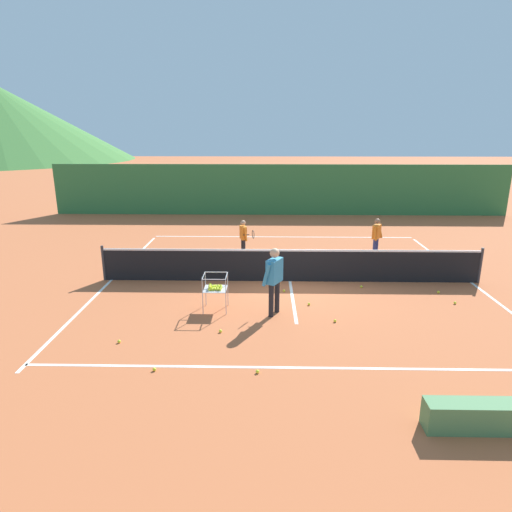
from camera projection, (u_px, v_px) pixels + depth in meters
The scene contains 23 objects.
ground_plane at pixel (290, 281), 13.04m from camera, with size 120.00×120.00×0.00m, color #BC6038.
line_baseline_near at pixel (303, 368), 8.33m from camera, with size 10.60×0.08×0.01m, color white.
line_baseline_far at pixel (283, 237), 18.35m from camera, with size 10.60×0.08×0.01m, color white.
line_sideline_west at pixel (112, 280), 13.15m from camera, with size 0.08×10.44×0.01m, color white.
line_sideline_east at pixel (471, 282), 12.93m from camera, with size 0.08×10.44×0.01m, color white.
line_service_center at pixel (290, 281), 13.04m from camera, with size 0.08×5.95×0.01m, color white.
tennis_net at pixel (290, 265), 12.90m from camera, with size 11.07×0.08×1.05m.
instructor at pixel (274, 275), 10.47m from camera, with size 0.52×0.83×1.65m.
student_0 at pixel (244, 235), 15.29m from camera, with size 0.53×0.56×1.30m.
student_1 at pixel (377, 234), 15.24m from camera, with size 0.45×0.53×1.37m.
ball_cart at pixel (215, 288), 10.83m from camera, with size 0.58×0.58×0.90m.
tennis_ball_0 at pixel (455, 303), 11.34m from camera, with size 0.07×0.07×0.07m, color yellow.
tennis_ball_1 at pixel (119, 341), 9.29m from camera, with size 0.07×0.07×0.07m, color yellow.
tennis_ball_2 at pixel (438, 292), 12.08m from camera, with size 0.07×0.07×0.07m, color yellow.
tennis_ball_3 at pixel (309, 304), 11.26m from camera, with size 0.07×0.07×0.07m, color yellow.
tennis_ball_5 at pixel (258, 372), 8.14m from camera, with size 0.07×0.07×0.07m, color yellow.
tennis_ball_6 at pixel (361, 287), 12.49m from camera, with size 0.07×0.07×0.07m, color yellow.
tennis_ball_7 at pixel (154, 369), 8.21m from camera, with size 0.07×0.07×0.07m, color yellow.
tennis_ball_8 at pixel (284, 291), 12.18m from camera, with size 0.07×0.07×0.07m, color yellow.
tennis_ball_9 at pixel (335, 321), 10.28m from camera, with size 0.07×0.07×0.07m, color yellow.
tennis_ball_10 at pixel (220, 331), 9.76m from camera, with size 0.07×0.07×0.07m, color yellow.
windscreen_fence at pixel (280, 190), 22.71m from camera, with size 23.32×0.08×2.59m, color #33753D.
courtside_bench at pixel (475, 416), 6.56m from camera, with size 1.50×0.36×0.46m, color #4C7F4C.
Camera 1 is at (-0.73, -12.34, 4.34)m, focal length 31.05 mm.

